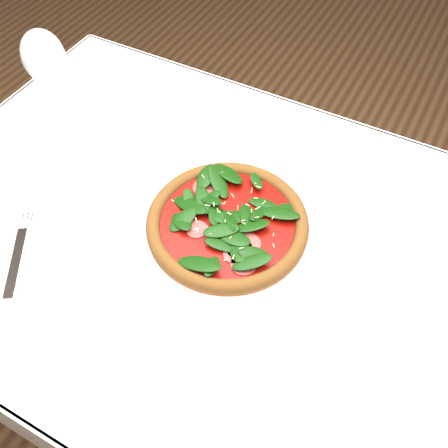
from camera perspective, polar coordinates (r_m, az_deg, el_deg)
The scene contains 7 objects.
ground at distance 1.53m, azimuth 0.01°, elevation -18.50°, with size 6.00×6.00×0.00m, color brown.
dining_table at distance 0.95m, azimuth 0.02°, elevation -5.30°, with size 1.21×0.81×0.75m.
plate at distance 0.87m, azimuth 0.38°, elevation -0.44°, with size 0.32×0.32×0.01m.
pizza at distance 0.85m, azimuth 0.39°, elevation 0.32°, with size 0.32×0.32×0.04m.
wine_glass at distance 1.06m, azimuth -19.86°, elevation 17.33°, with size 0.08×0.08×0.20m.
napkin at distance 0.89m, azimuth -22.51°, elevation -4.40°, with size 0.17×0.08×0.01m, color white.
fork at distance 0.90m, azimuth -22.35°, elevation -2.40°, with size 0.11×0.16×0.00m.
Camera 1 is at (0.24, -0.45, 1.45)m, focal length 40.00 mm.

